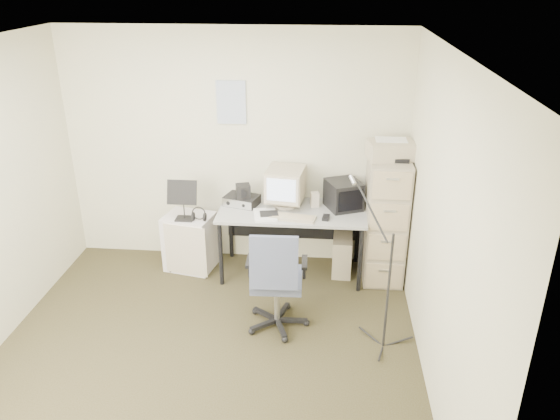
# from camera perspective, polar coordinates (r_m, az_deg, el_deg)

# --- Properties ---
(floor) EXTENTS (3.60, 3.60, 0.01)m
(floor) POSITION_cam_1_polar(r_m,az_deg,el_deg) (4.80, -7.82, -14.93)
(floor) COLOR #322C15
(floor) RESTS_ON ground
(ceiling) EXTENTS (3.60, 3.60, 0.01)m
(ceiling) POSITION_cam_1_polar(r_m,az_deg,el_deg) (3.79, -10.00, 16.13)
(ceiling) COLOR white
(ceiling) RESTS_ON ground
(wall_back) EXTENTS (3.60, 0.02, 2.50)m
(wall_back) POSITION_cam_1_polar(r_m,az_deg,el_deg) (5.78, -4.72, 6.33)
(wall_back) COLOR beige
(wall_back) RESTS_ON ground
(wall_front) EXTENTS (3.60, 0.02, 2.50)m
(wall_front) POSITION_cam_1_polar(r_m,az_deg,el_deg) (2.70, -17.86, -17.64)
(wall_front) COLOR beige
(wall_front) RESTS_ON ground
(wall_right) EXTENTS (0.02, 3.60, 2.50)m
(wall_right) POSITION_cam_1_polar(r_m,az_deg,el_deg) (4.11, 16.41, -2.16)
(wall_right) COLOR beige
(wall_right) RESTS_ON ground
(wall_calendar) EXTENTS (0.30, 0.02, 0.44)m
(wall_calendar) POSITION_cam_1_polar(r_m,az_deg,el_deg) (5.64, -5.12, 11.14)
(wall_calendar) COLOR white
(wall_calendar) RESTS_ON wall_back
(filing_cabinet) EXTENTS (0.40, 0.60, 1.30)m
(filing_cabinet) POSITION_cam_1_polar(r_m,az_deg,el_deg) (5.66, 10.93, -0.98)
(filing_cabinet) COLOR #9F907E
(filing_cabinet) RESTS_ON floor
(printer) EXTENTS (0.49, 0.38, 0.17)m
(printer) POSITION_cam_1_polar(r_m,az_deg,el_deg) (5.41, 11.52, 6.17)
(printer) COLOR tan
(printer) RESTS_ON filing_cabinet
(desk) EXTENTS (1.50, 0.70, 0.73)m
(desk) POSITION_cam_1_polar(r_m,az_deg,el_deg) (5.73, 1.24, -3.35)
(desk) COLOR #9E9E9E
(desk) RESTS_ON floor
(crt_monitor) EXTENTS (0.41, 0.43, 0.41)m
(crt_monitor) POSITION_cam_1_polar(r_m,az_deg,el_deg) (5.60, 0.58, 2.38)
(crt_monitor) COLOR tan
(crt_monitor) RESTS_ON desk
(crt_tv) EXTENTS (0.42, 0.43, 0.29)m
(crt_tv) POSITION_cam_1_polar(r_m,az_deg,el_deg) (5.61, 6.65, 1.61)
(crt_tv) COLOR black
(crt_tv) RESTS_ON desk
(desk_speaker) EXTENTS (0.10, 0.10, 0.15)m
(desk_speaker) POSITION_cam_1_polar(r_m,az_deg,el_deg) (5.64, 3.64, 1.10)
(desk_speaker) COLOR beige
(desk_speaker) RESTS_ON desk
(keyboard) EXTENTS (0.47, 0.24, 0.02)m
(keyboard) POSITION_cam_1_polar(r_m,az_deg,el_deg) (5.38, 1.32, -0.79)
(keyboard) COLOR tan
(keyboard) RESTS_ON desk
(mouse) EXTENTS (0.08, 0.12, 0.03)m
(mouse) POSITION_cam_1_polar(r_m,az_deg,el_deg) (5.38, 4.82, -0.79)
(mouse) COLOR black
(mouse) RESTS_ON desk
(radio_receiver) EXTENTS (0.39, 0.33, 0.10)m
(radio_receiver) POSITION_cam_1_polar(r_m,az_deg,el_deg) (5.70, -4.01, 1.04)
(radio_receiver) COLOR black
(radio_receiver) RESTS_ON desk
(radio_speaker) EXTENTS (0.17, 0.16, 0.14)m
(radio_speaker) POSITION_cam_1_polar(r_m,az_deg,el_deg) (5.62, -3.87, 1.99)
(radio_speaker) COLOR black
(radio_speaker) RESTS_ON radio_receiver
(papers) EXTENTS (0.27, 0.34, 0.02)m
(papers) POSITION_cam_1_polar(r_m,az_deg,el_deg) (5.44, -1.57, -0.51)
(papers) COLOR white
(papers) RESTS_ON desk
(pc_tower) EXTENTS (0.21, 0.45, 0.41)m
(pc_tower) POSITION_cam_1_polar(r_m,az_deg,el_deg) (5.88, 6.51, -4.49)
(pc_tower) COLOR tan
(pc_tower) RESTS_ON floor
(office_chair) EXTENTS (0.59, 0.59, 1.00)m
(office_chair) POSITION_cam_1_polar(r_m,az_deg,el_deg) (4.84, -0.32, -7.09)
(office_chair) COLOR slate
(office_chair) RESTS_ON floor
(side_cart) EXTENTS (0.56, 0.49, 0.61)m
(side_cart) POSITION_cam_1_polar(r_m,az_deg,el_deg) (5.94, -9.37, -3.27)
(side_cart) COLOR silver
(side_cart) RESTS_ON floor
(music_stand) EXTENTS (0.31, 0.18, 0.44)m
(music_stand) POSITION_cam_1_polar(r_m,az_deg,el_deg) (5.65, -10.08, 1.08)
(music_stand) COLOR black
(music_stand) RESTS_ON side_cart
(headphones) EXTENTS (0.21, 0.21, 0.03)m
(headphones) POSITION_cam_1_polar(r_m,az_deg,el_deg) (5.67, -8.47, -0.62)
(headphones) COLOR black
(headphones) RESTS_ON side_cart
(mic_stand) EXTENTS (0.03, 0.03, 1.41)m
(mic_stand) POSITION_cam_1_polar(r_m,az_deg,el_deg) (4.56, 11.39, -6.67)
(mic_stand) COLOR black
(mic_stand) RESTS_ON floor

